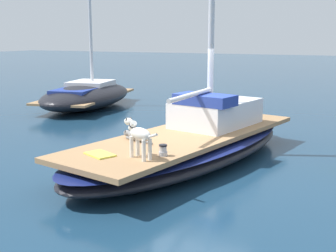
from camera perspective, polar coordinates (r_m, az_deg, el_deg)
name	(u,v)px	position (r m, az deg, el deg)	size (l,w,h in m)	color
ground_plane	(188,162)	(10.07, 2.53, -4.63)	(120.00, 120.00, 0.00)	navy
sailboat_main	(188,148)	(9.98, 2.55, -2.78)	(3.84, 7.58, 0.66)	black
cabin_house	(215,112)	(10.75, 6.05, 1.85)	(1.79, 2.45, 0.84)	silver
dog_white	(139,135)	(7.84, -3.74, -1.13)	(0.89, 0.46, 0.70)	silver
dog_grey	(137,135)	(9.23, -4.04, -1.22)	(0.91, 0.48, 0.22)	gray
deck_winch	(163,151)	(8.04, -0.63, -3.16)	(0.16, 0.16, 0.21)	#B7B7BC
coiled_rope	(139,137)	(9.47, -3.68, -1.41)	(0.32, 0.32, 0.04)	beige
deck_towel	(100,154)	(8.20, -8.71, -3.61)	(0.56, 0.36, 0.03)	#D8D14C
moored_boat_port_side	(87,95)	(17.93, -10.38, 3.95)	(3.87, 6.18, 6.59)	black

